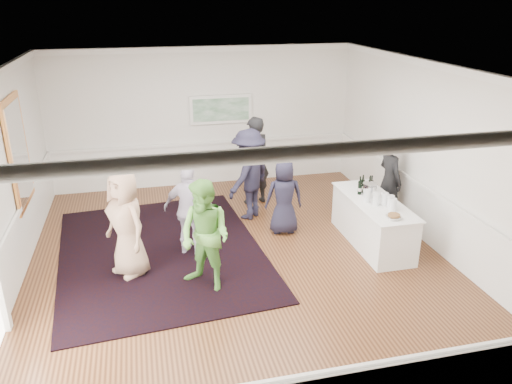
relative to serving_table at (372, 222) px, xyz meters
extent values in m
plane|color=brown|center=(-2.48, -0.12, -0.43)|extent=(8.00, 8.00, 0.00)
cube|color=white|center=(-2.48, -0.12, 2.77)|extent=(7.00, 8.00, 0.02)
cube|color=white|center=(1.02, -0.12, 1.17)|extent=(0.02, 8.00, 3.20)
cube|color=white|center=(-2.48, 3.88, 1.17)|extent=(7.00, 0.02, 3.20)
cube|color=white|center=(-2.48, -4.12, 1.17)|extent=(7.00, 0.02, 3.20)
cube|color=#F49A47|center=(-5.94, 1.18, 1.37)|extent=(0.04, 1.25, 1.85)
cube|color=white|center=(-5.91, 1.18, 1.37)|extent=(0.01, 1.05, 1.65)
cube|color=white|center=(-2.08, 3.83, 1.35)|extent=(1.44, 0.05, 0.66)
cube|color=#296F3B|center=(-2.08, 3.80, 1.35)|extent=(1.30, 0.01, 0.52)
cube|color=black|center=(-3.76, 0.53, -0.41)|extent=(3.77, 4.75, 0.02)
cube|color=white|center=(0.00, 0.00, -0.01)|extent=(0.74, 2.02, 0.83)
cube|color=white|center=(0.00, 0.00, 0.41)|extent=(0.80, 2.08, 0.02)
imported|color=black|center=(0.72, 0.83, 0.43)|extent=(0.49, 0.67, 1.72)
imported|color=tan|center=(-4.27, -0.06, 0.46)|extent=(0.95, 1.03, 1.77)
imported|color=#5EA441|center=(-3.12, -0.77, 0.45)|extent=(1.06, 1.07, 1.74)
imported|color=silver|center=(-3.22, 0.39, 0.39)|extent=(1.03, 0.80, 1.63)
imported|color=black|center=(-1.91, 1.67, 0.49)|extent=(1.32, 1.32, 1.84)
imported|color=black|center=(-1.63, 2.38, 0.53)|extent=(0.77, 0.58, 1.91)
imported|color=black|center=(-1.42, 0.83, 0.30)|extent=(0.75, 0.53, 1.44)
cylinder|color=#65A73B|center=(-0.07, -0.20, 0.54)|extent=(0.12, 0.12, 0.24)
cylinder|color=#C8413B|center=(0.07, -0.23, 0.54)|extent=(0.12, 0.12, 0.24)
cylinder|color=#7BBF44|center=(-0.17, -0.03, 0.54)|extent=(0.12, 0.12, 0.24)
cylinder|color=silver|center=(0.08, -0.50, 0.54)|extent=(0.12, 0.12, 0.24)
cylinder|color=#65A33A|center=(0.11, -0.37, 0.54)|extent=(0.12, 0.12, 0.24)
cylinder|color=silver|center=(-0.01, 0.21, 0.53)|extent=(0.26, 0.26, 0.25)
imported|color=white|center=(-0.04, -0.78, 0.45)|extent=(0.26, 0.26, 0.06)
cylinder|color=olive|center=(-0.04, -0.78, 0.47)|extent=(0.19, 0.19, 0.04)
camera|label=1|loc=(-3.93, -7.45, 3.79)|focal=35.00mm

